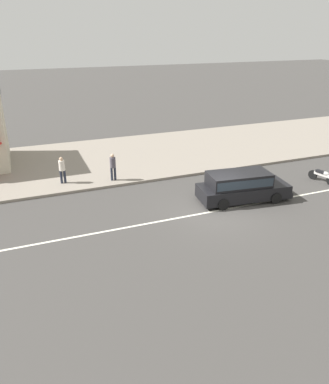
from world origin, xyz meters
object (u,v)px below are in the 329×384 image
(minivan_black_1, at_px, (241,185))
(pedestrian_near_clock, at_px, (113,165))
(motorcycle_0, at_px, (322,175))
(pedestrian_mid_kerb, at_px, (62,168))

(minivan_black_1, bearing_deg, pedestrian_near_clock, 138.85)
(minivan_black_1, distance_m, motorcycle_0, 5.93)
(pedestrian_near_clock, xyz_separation_m, pedestrian_mid_kerb, (-2.83, 0.63, -0.03))
(motorcycle_0, relative_size, pedestrian_near_clock, 1.07)
(pedestrian_mid_kerb, bearing_deg, motorcycle_0, -19.64)
(minivan_black_1, distance_m, pedestrian_mid_kerb, 10.13)
(motorcycle_0, xyz_separation_m, pedestrian_mid_kerb, (-14.37, 5.13, 0.64))
(motorcycle_0, bearing_deg, minivan_black_1, -175.84)
(minivan_black_1, xyz_separation_m, motorcycle_0, (5.90, 0.43, -0.43))
(motorcycle_0, xyz_separation_m, pedestrian_near_clock, (-11.54, 4.50, 0.67))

